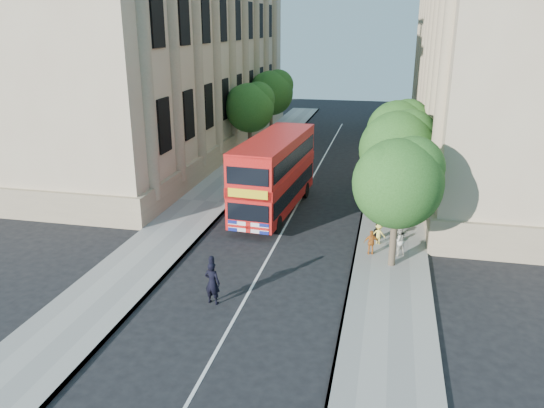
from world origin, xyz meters
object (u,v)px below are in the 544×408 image
Objects in this scene: police_constable at (212,283)px; box_van at (264,173)px; woman_pedestrian at (399,241)px; double_decker_bus at (275,172)px; lamp_post at (379,195)px.

box_van is at bearing -74.08° from police_constable.
box_van is 2.75× the size of police_constable.
box_van is at bearing -80.32° from woman_pedestrian.
box_van is at bearing 116.87° from double_decker_bus.
double_decker_bus is at bearing -79.74° from police_constable.
lamp_post is at bearing -95.11° from woman_pedestrian.
lamp_post is 2.69m from woman_pedestrian.
double_decker_bus is 11.46m from police_constable.
double_decker_bus reaches higher than box_van.
box_van is 14.88m from police_constable.
box_van reaches higher than police_constable.
double_decker_bus is 6.45× the size of woman_pedestrian.
woman_pedestrian is (1.08, -1.85, -1.63)m from lamp_post.
woman_pedestrian is (8.65, -8.65, -0.50)m from box_van.
police_constable is at bearing 4.99° from woman_pedestrian.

